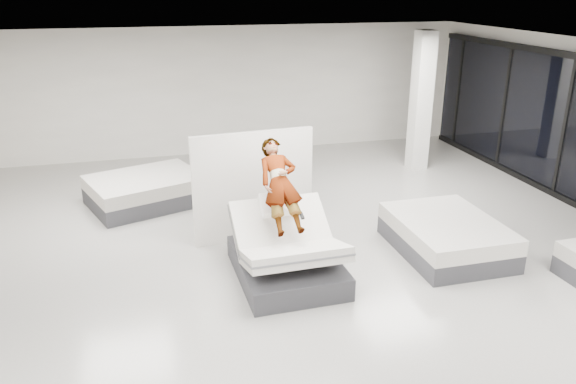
{
  "coord_description": "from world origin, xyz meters",
  "views": [
    {
      "loc": [
        -2.29,
        -7.17,
        4.19
      ],
      "look_at": [
        -0.1,
        1.06,
        1.0
      ],
      "focal_mm": 35.0,
      "sensor_mm": 36.0,
      "label": 1
    }
  ],
  "objects_px": {
    "remote": "(302,216)",
    "flat_bed_right_far": "(446,236)",
    "flat_bed_left_far": "(146,190)",
    "person": "(281,197)",
    "column": "(421,102)",
    "divider_panel": "(254,186)",
    "hero_bed": "(286,255)"
  },
  "relations": [
    {
      "from": "flat_bed_right_far",
      "to": "remote",
      "type": "bearing_deg",
      "value": -175.81
    },
    {
      "from": "person",
      "to": "remote",
      "type": "distance_m",
      "value": 0.45
    },
    {
      "from": "flat_bed_right_far",
      "to": "flat_bed_left_far",
      "type": "distance_m",
      "value": 5.85
    },
    {
      "from": "flat_bed_left_far",
      "to": "person",
      "type": "bearing_deg",
      "value": -59.4
    },
    {
      "from": "person",
      "to": "remote",
      "type": "bearing_deg",
      "value": -57.85
    },
    {
      "from": "divider_panel",
      "to": "hero_bed",
      "type": "bearing_deg",
      "value": -88.25
    },
    {
      "from": "divider_panel",
      "to": "person",
      "type": "bearing_deg",
      "value": -86.82
    },
    {
      "from": "remote",
      "to": "flat_bed_left_far",
      "type": "bearing_deg",
      "value": 119.45
    },
    {
      "from": "hero_bed",
      "to": "flat_bed_right_far",
      "type": "bearing_deg",
      "value": 3.14
    },
    {
      "from": "hero_bed",
      "to": "flat_bed_left_far",
      "type": "xyz_separation_m",
      "value": [
        -1.96,
        3.61,
        -0.08
      ]
    },
    {
      "from": "flat_bed_left_far",
      "to": "column",
      "type": "relative_size",
      "value": 0.78
    },
    {
      "from": "person",
      "to": "flat_bed_left_far",
      "type": "relative_size",
      "value": 0.64
    },
    {
      "from": "divider_panel",
      "to": "remote",
      "type": "bearing_deg",
      "value": -80.44
    },
    {
      "from": "column",
      "to": "divider_panel",
      "type": "bearing_deg",
      "value": -147.56
    },
    {
      "from": "person",
      "to": "flat_bed_right_far",
      "type": "bearing_deg",
      "value": -4.71
    },
    {
      "from": "divider_panel",
      "to": "column",
      "type": "height_order",
      "value": "column"
    },
    {
      "from": "flat_bed_left_far",
      "to": "column",
      "type": "distance_m",
      "value": 6.52
    },
    {
      "from": "divider_panel",
      "to": "flat_bed_right_far",
      "type": "xyz_separation_m",
      "value": [
        2.94,
        -1.34,
        -0.67
      ]
    },
    {
      "from": "hero_bed",
      "to": "person",
      "type": "xyz_separation_m",
      "value": [
        -0.01,
        0.31,
        0.8
      ]
    },
    {
      "from": "divider_panel",
      "to": "flat_bed_left_far",
      "type": "bearing_deg",
      "value": 124.81
    },
    {
      "from": "flat_bed_left_far",
      "to": "column",
      "type": "xyz_separation_m",
      "value": [
        6.34,
        0.78,
        1.31
      ]
    },
    {
      "from": "flat_bed_right_far",
      "to": "person",
      "type": "bearing_deg",
      "value": 176.72
    },
    {
      "from": "person",
      "to": "column",
      "type": "height_order",
      "value": "column"
    },
    {
      "from": "remote",
      "to": "column",
      "type": "height_order",
      "value": "column"
    },
    {
      "from": "remote",
      "to": "flat_bed_right_far",
      "type": "height_order",
      "value": "remote"
    },
    {
      "from": "remote",
      "to": "flat_bed_right_far",
      "type": "relative_size",
      "value": 0.07
    },
    {
      "from": "remote",
      "to": "flat_bed_right_far",
      "type": "bearing_deg",
      "value": 2.76
    },
    {
      "from": "flat_bed_right_far",
      "to": "flat_bed_left_far",
      "type": "bearing_deg",
      "value": 143.73
    },
    {
      "from": "remote",
      "to": "column",
      "type": "relative_size",
      "value": 0.04
    },
    {
      "from": "flat_bed_right_far",
      "to": "divider_panel",
      "type": "bearing_deg",
      "value": 155.44
    },
    {
      "from": "remote",
      "to": "column",
      "type": "distance_m",
      "value": 6.11
    },
    {
      "from": "column",
      "to": "flat_bed_right_far",
      "type": "bearing_deg",
      "value": -110.91
    }
  ]
}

